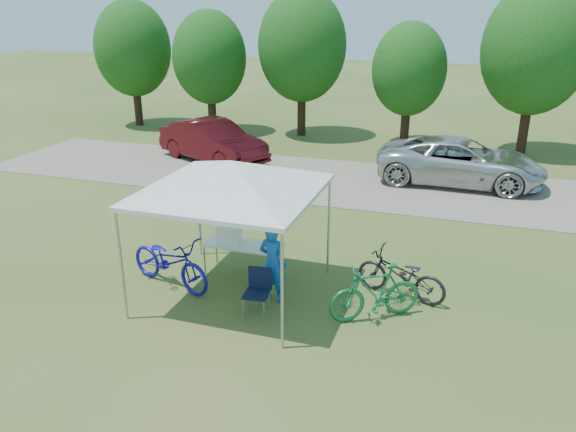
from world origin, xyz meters
name	(u,v)px	position (x,y,z in m)	size (l,w,h in m)	color
ground	(235,293)	(0.00, 0.00, 0.00)	(100.00, 100.00, 0.00)	#2D5119
gravel_strip	(333,181)	(0.00, 8.00, 0.01)	(24.00, 5.00, 0.02)	gray
canopy	(231,165)	(0.00, 0.00, 2.65)	(4.53, 4.53, 3.00)	#A5A5AA
treeline	(365,54)	(-0.29, 14.05, 3.53)	(24.89, 4.28, 6.30)	#382314
folding_table	(243,246)	(-0.18, 0.89, 0.63)	(1.65, 0.69, 0.68)	white
folding_chair	(258,287)	(0.69, -0.51, 0.51)	(0.48, 0.50, 0.86)	black
cooler	(229,234)	(-0.50, 0.89, 0.86)	(0.49, 0.34, 0.36)	white
ice_cream_cup	(267,247)	(0.37, 0.84, 0.71)	(0.09, 0.09, 0.06)	yellow
cyclist	(273,263)	(0.79, 0.02, 0.78)	(0.57, 0.37, 1.56)	blue
bike_blue	(170,261)	(-1.37, -0.10, 0.54)	(0.72, 2.07, 1.09)	#13129F
bike_green	(375,292)	(2.78, -0.06, 0.53)	(0.49, 1.75, 1.05)	#197443
bike_dark	(401,275)	(3.12, 0.87, 0.48)	(0.63, 1.82, 0.95)	black
minivan	(461,161)	(3.90, 8.99, 0.74)	(2.38, 5.16, 1.43)	silver
sedan	(213,141)	(-4.76, 9.02, 0.76)	(1.56, 4.49, 1.48)	#460B10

